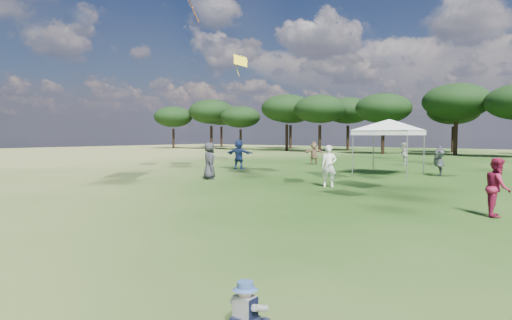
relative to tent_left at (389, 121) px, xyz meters
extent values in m
cylinder|color=black|center=(-43.48, 22.08, -1.27)|extent=(0.35, 0.35, 3.09)
ellipsoid|color=black|center=(-43.48, 22.08, 2.14)|extent=(6.01, 6.01, 3.24)
cylinder|color=black|center=(-37.20, 24.17, -1.06)|extent=(0.40, 0.40, 3.51)
ellipsoid|color=black|center=(-37.20, 24.17, 2.81)|extent=(6.82, 6.82, 3.68)
cylinder|color=black|center=(-31.34, 24.17, -1.35)|extent=(0.33, 0.33, 2.92)
ellipsoid|color=black|center=(-31.34, 24.17, 1.86)|extent=(5.67, 5.67, 3.06)
cylinder|color=black|center=(-23.44, 24.36, -1.07)|extent=(0.40, 0.40, 3.49)
ellipsoid|color=black|center=(-23.44, 24.36, 2.78)|extent=(6.79, 6.79, 3.66)
cylinder|color=black|center=(-18.30, 24.09, -1.16)|extent=(0.38, 0.38, 3.32)
ellipsoid|color=black|center=(-18.30, 24.09, 2.49)|extent=(6.44, 6.44, 3.47)
cylinder|color=black|center=(-9.89, 23.37, -1.24)|extent=(0.36, 0.36, 3.14)
ellipsoid|color=black|center=(-9.89, 23.37, 2.22)|extent=(6.11, 6.11, 3.29)
cylinder|color=black|center=(-2.77, 24.88, -1.08)|extent=(0.40, 0.40, 3.46)
ellipsoid|color=black|center=(-2.77, 24.88, 2.73)|extent=(6.73, 6.73, 3.63)
cylinder|color=black|center=(-43.31, 32.87, -1.03)|extent=(0.41, 0.41, 3.56)
ellipsoid|color=black|center=(-43.31, 32.87, 2.88)|extent=(6.92, 6.92, 3.73)
cylinder|color=black|center=(-28.47, 32.63, -1.00)|extent=(0.41, 0.41, 3.62)
ellipsoid|color=black|center=(-28.47, 32.63, 2.98)|extent=(7.03, 7.03, 3.79)
cylinder|color=black|center=(-17.78, 30.64, -1.13)|extent=(0.39, 0.39, 3.37)
ellipsoid|color=black|center=(-17.78, 30.64, 2.58)|extent=(6.54, 6.54, 3.53)
cylinder|color=black|center=(-4.90, 32.39, -1.26)|extent=(0.36, 0.36, 3.11)
ellipsoid|color=black|center=(-4.90, 32.39, 2.17)|extent=(6.05, 6.05, 3.26)
cylinder|color=gray|center=(-1.38, -1.46, -1.68)|extent=(0.06, 0.06, 2.26)
cylinder|color=gray|center=(1.46, -1.38, -1.68)|extent=(0.06, 0.06, 2.26)
cylinder|color=gray|center=(-1.46, 1.38, -1.68)|extent=(0.06, 0.06, 2.26)
cylinder|color=gray|center=(1.38, 1.46, -1.68)|extent=(0.06, 0.06, 2.26)
cube|color=white|center=(0.00, 0.00, -0.60)|extent=(3.08, 3.08, 0.25)
pyramid|color=white|center=(0.00, 0.00, 0.13)|extent=(6.10, 6.10, 0.60)
cube|color=white|center=(5.89, -18.83, -2.53)|extent=(0.22, 0.16, 0.23)
cylinder|color=white|center=(5.75, -18.77, -2.53)|extent=(0.08, 0.23, 0.14)
cylinder|color=white|center=(6.04, -18.77, -2.53)|extent=(0.08, 0.23, 0.14)
sphere|color=#E0B293|center=(5.89, -18.83, -2.37)|extent=(0.16, 0.16, 0.16)
cone|color=#4A6DAC|center=(5.89, -18.83, -2.33)|extent=(0.27, 0.27, 0.03)
cylinder|color=#4A6DAC|center=(5.89, -18.83, -2.29)|extent=(0.17, 0.17, 0.07)
imported|color=white|center=(0.26, -6.94, -1.97)|extent=(0.74, 0.67, 1.69)
imported|color=#444649|center=(2.40, 0.62, -2.03)|extent=(1.14, 2.00, 1.57)
imported|color=#302F34|center=(-5.63, -7.83, -1.94)|extent=(1.01, 0.98, 1.75)
imported|color=maroon|center=(6.75, -9.83, -2.05)|extent=(0.72, 0.84, 1.52)
imported|color=#8A674B|center=(-7.05, 4.06, -2.00)|extent=(1.44, 1.37, 1.62)
imported|color=beige|center=(-1.69, 6.89, -2.02)|extent=(0.81, 0.92, 1.58)
imported|color=navy|center=(-8.39, -2.54, -1.90)|extent=(1.77, 1.04, 1.82)
plane|color=yellow|center=(-12.68, 2.59, 4.91)|extent=(1.51, 1.85, 1.19)
camera|label=1|loc=(8.74, -22.19, -0.72)|focal=30.00mm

